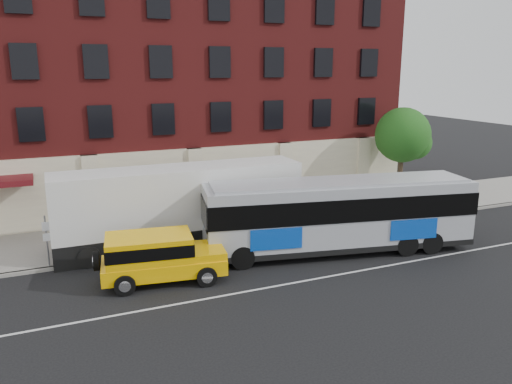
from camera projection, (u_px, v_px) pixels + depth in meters
name	position (u px, v px, depth m)	size (l,w,h in m)	color
ground	(278.00, 292.00, 20.40)	(120.00, 120.00, 0.00)	black
sidewalk	(210.00, 227.00, 28.43)	(60.00, 6.00, 0.15)	gray
kerb	(228.00, 244.00, 25.75)	(60.00, 0.25, 0.15)	gray
lane_line	(273.00, 287.00, 20.85)	(60.00, 0.12, 0.01)	silver
building	(171.00, 87.00, 33.69)	(30.00, 12.10, 15.00)	maroon
sign_pole	(47.00, 239.00, 22.32)	(0.30, 0.20, 2.50)	slate
street_tree	(403.00, 137.00, 32.95)	(3.60, 3.60, 6.20)	#3B291D
city_bus	(339.00, 213.00, 24.40)	(13.45, 5.27, 3.60)	#9EA0A7
yellow_suv	(158.00, 255.00, 21.12)	(5.56, 2.94, 2.07)	#FBB703
shipping_container	(181.00, 208.00, 25.15)	(12.27, 2.70, 4.09)	black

